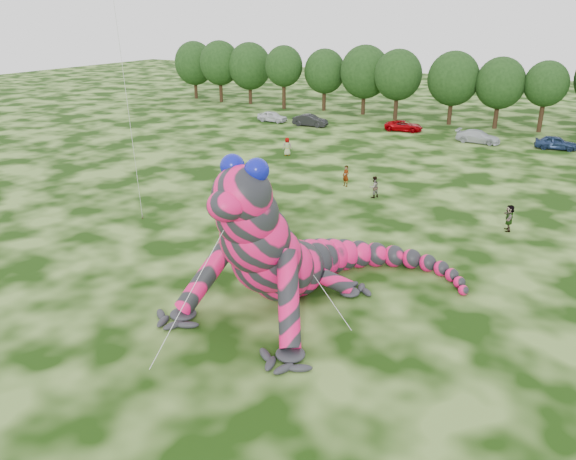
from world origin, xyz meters
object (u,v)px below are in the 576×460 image
(tree_0, at_px, (195,70))
(tree_8, at_px, (499,93))
(inflatable_gecko, at_px, (294,220))
(tree_7, at_px, (452,88))
(tree_6, at_px, (397,85))
(car_0, at_px, (272,116))
(car_4, at_px, (556,143))
(tree_3, at_px, (284,77))
(tree_5, at_px, (364,80))
(spectator_0, at_px, (346,176))
(tree_9, at_px, (544,97))
(car_1, at_px, (310,120))
(spectator_5, at_px, (509,218))
(car_3, at_px, (478,137))
(tree_2, at_px, (250,73))
(spectator_4, at_px, (287,147))
(tree_1, at_px, (220,72))
(spectator_1, at_px, (374,187))
(tree_4, at_px, (324,80))
(car_2, at_px, (404,126))

(tree_0, xyz_separation_m, tree_8, (50.34, -2.25, -0.28))
(inflatable_gecko, height_order, tree_7, tree_7)
(tree_6, height_order, tree_7, tree_6)
(car_0, distance_m, car_4, 35.54)
(tree_0, distance_m, tree_6, 37.09)
(tree_3, bearing_deg, tree_5, 6.20)
(car_4, relative_size, spectator_0, 2.36)
(tree_9, distance_m, car_4, 10.35)
(car_1, xyz_separation_m, spectator_5, (29.26, -26.72, 0.18))
(car_3, xyz_separation_m, spectator_5, (7.87, -27.40, 0.22))
(tree_0, xyz_separation_m, tree_5, (31.43, -0.80, 0.14))
(tree_2, xyz_separation_m, spectator_4, (22.62, -27.63, -3.89))
(tree_1, distance_m, tree_7, 38.29)
(car_0, xyz_separation_m, car_4, (35.52, 1.22, 0.03))
(spectator_5, bearing_deg, tree_2, -143.82)
(spectator_0, bearing_deg, tree_0, 163.84)
(car_3, bearing_deg, tree_6, 56.25)
(tree_7, height_order, car_1, tree_7)
(tree_0, xyz_separation_m, car_1, (28.91, -12.73, -4.00))
(inflatable_gecko, bearing_deg, tree_5, 112.49)
(spectator_4, bearing_deg, tree_6, -132.96)
(tree_3, xyz_separation_m, car_4, (39.58, -9.02, -3.98))
(tree_2, relative_size, spectator_1, 5.41)
(tree_3, relative_size, car_0, 2.26)
(tree_5, bearing_deg, tree_4, 177.57)
(tree_3, bearing_deg, tree_7, -0.59)
(car_2, bearing_deg, tree_2, 64.67)
(tree_6, distance_m, spectator_5, 42.71)
(tree_6, relative_size, car_4, 2.18)
(tree_3, xyz_separation_m, car_0, (4.06, -10.24, -4.01))
(tree_1, xyz_separation_m, tree_9, (49.42, -0.71, -0.57))
(inflatable_gecko, height_order, spectator_5, inflatable_gecko)
(tree_5, distance_m, car_1, 12.88)
(inflatable_gecko, distance_m, tree_5, 56.98)
(tree_7, distance_m, spectator_1, 34.99)
(car_1, bearing_deg, inflatable_gecko, -157.30)
(tree_5, relative_size, car_3, 1.97)
(inflatable_gecko, relative_size, tree_5, 1.71)
(tree_5, distance_m, tree_8, 18.97)
(tree_8, xyz_separation_m, spectator_5, (7.83, -37.21, -3.54))
(tree_4, bearing_deg, tree_8, -3.89)
(car_0, bearing_deg, tree_3, 22.16)
(tree_8, relative_size, car_1, 1.95)
(tree_6, height_order, spectator_0, tree_6)
(car_2, height_order, spectator_4, spectator_4)
(inflatable_gecko, relative_size, car_4, 3.86)
(tree_8, bearing_deg, tree_5, 175.61)
(tree_6, distance_m, car_4, 23.44)
(tree_6, xyz_separation_m, tree_9, (18.62, 0.66, -0.41))
(tree_1, xyz_separation_m, tree_6, (30.80, -1.37, -0.16))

